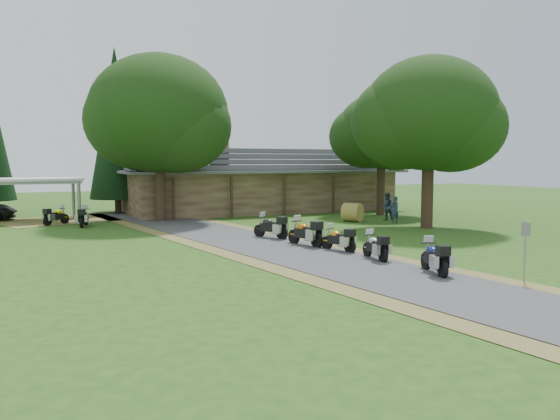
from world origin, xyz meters
name	(u,v)px	position (x,y,z in m)	size (l,w,h in m)	color
ground	(372,272)	(0.00, 0.00, 0.00)	(120.00, 120.00, 0.00)	#254A15
driveway	(305,255)	(-0.50, 4.00, 0.00)	(46.00, 46.00, 0.00)	#3F3F41
lodge	(260,179)	(6.00, 24.00, 2.45)	(21.40, 9.40, 4.90)	brown
carport	(29,200)	(-10.49, 23.25, 1.38)	(6.35, 4.23, 2.75)	silver
motorcycle_row_a	(434,256)	(1.75, -1.11, 0.61)	(1.78, 0.58, 1.22)	navy
motorcycle_row_b	(375,245)	(1.51, 1.97, 0.57)	(1.66, 0.54, 1.13)	#B8BAC0
motorcycle_row_c	(338,238)	(1.27, 4.34, 0.57)	(1.66, 0.54, 1.14)	orange
motorcycle_row_d	(305,231)	(0.69, 6.25, 0.67)	(1.95, 0.64, 1.33)	#CA650F
motorcycle_row_e	(271,226)	(0.27, 9.12, 0.63)	(1.85, 0.60, 1.27)	black
motorcycle_carport_a	(56,215)	(-9.06, 20.03, 0.58)	(1.70, 0.56, 1.16)	#E6BC00
motorcycle_carport_b	(84,216)	(-7.63, 18.40, 0.61)	(1.78, 0.58, 1.22)	slate
person_a	(395,207)	(10.17, 12.27, 0.97)	(0.55, 0.40, 1.95)	navy
person_b	(387,204)	(10.63, 13.75, 1.05)	(0.60, 0.43, 2.10)	navy
hay_bale	(352,212)	(8.17, 14.00, 0.59)	(1.18, 1.18, 1.09)	olive
sign_post	(525,252)	(3.44, -3.33, 0.96)	(0.35, 0.06, 1.92)	gray
oak_lodge_left	(159,135)	(-2.87, 19.36, 5.51)	(8.79, 8.79, 11.02)	black
oak_lodge_right	(381,147)	(12.47, 17.02, 4.85)	(6.37, 6.37, 9.71)	black
oak_driveway	(429,136)	(10.22, 9.34, 5.26)	(7.62, 7.62, 10.52)	black
cedar_near	(116,130)	(-4.42, 26.69, 6.12)	(4.05, 4.05, 12.25)	black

